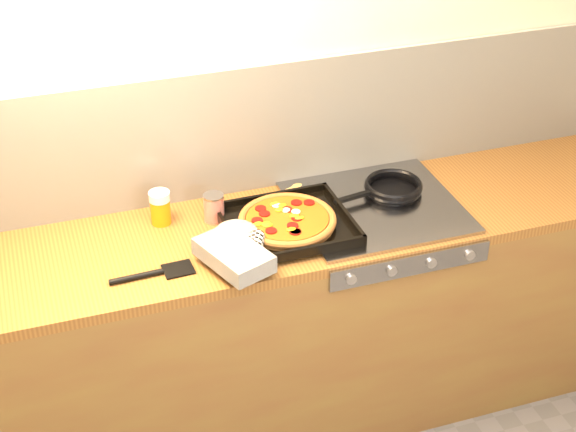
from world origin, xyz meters
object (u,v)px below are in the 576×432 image
object	(u,v)px
tomato_can	(214,208)
juice_glass	(160,207)
pizza_on_tray	(272,229)
frying_pan	(392,188)

from	to	relation	value
tomato_can	juice_glass	xyz separation A→B (m)	(-0.19, 0.05, 0.01)
tomato_can	pizza_on_tray	bearing A→B (deg)	-50.60
frying_pan	juice_glass	bearing A→B (deg)	173.94
frying_pan	tomato_can	xyz separation A→B (m)	(-0.68, 0.05, 0.02)
frying_pan	tomato_can	bearing A→B (deg)	176.07
pizza_on_tray	tomato_can	bearing A→B (deg)	129.40
pizza_on_tray	tomato_can	distance (m)	0.25
pizza_on_tray	juice_glass	world-z (taller)	juice_glass
tomato_can	juice_glass	world-z (taller)	juice_glass
tomato_can	frying_pan	bearing A→B (deg)	-3.93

